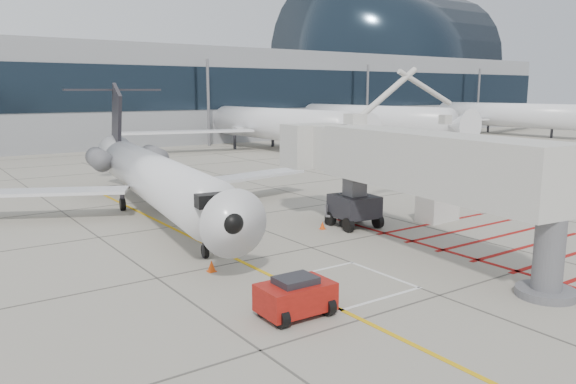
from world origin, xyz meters
TOP-DOWN VIEW (x-y plane):
  - ground_plane at (0.00, 0.00)m, footprint 260.00×260.00m
  - regional_jet at (-3.98, 12.58)m, footprint 28.58×33.90m
  - jet_bridge at (3.95, 0.13)m, footprint 11.17×19.96m
  - pushback_tug at (-5.59, -2.44)m, footprint 2.56×1.63m
  - baggage_cart at (4.59, 7.10)m, footprint 2.30×1.93m
  - ground_power_unit at (9.71, 4.39)m, footprint 2.46×1.49m
  - cone_nose at (-5.74, 3.50)m, footprint 0.37×0.37m
  - cone_side at (2.81, 6.66)m, footprint 0.32×0.32m
  - terminal_building at (10.00, 70.00)m, footprint 180.00×28.00m
  - terminal_glass_band at (10.00, 55.95)m, footprint 180.00×0.10m
  - terminal_dome at (70.00, 70.00)m, footprint 40.00×28.00m
  - bg_aircraft_c at (23.77, 46.00)m, footprint 36.50×40.56m
  - bg_aircraft_d at (39.76, 46.00)m, footprint 37.38×41.53m
  - bg_aircraft_e at (72.35, 46.00)m, footprint 36.96×41.07m

SIDE VIEW (x-z plane):
  - ground_plane at x=0.00m, z-range 0.00..0.00m
  - cone_side at x=2.81m, z-range 0.00..0.44m
  - cone_nose at x=-5.74m, z-range 0.00..0.51m
  - baggage_cart at x=4.59m, z-range 0.00..1.24m
  - pushback_tug at x=-5.59m, z-range 0.00..1.47m
  - ground_power_unit at x=9.71m, z-range 0.00..1.91m
  - jet_bridge at x=3.95m, z-range 0.00..7.62m
  - regional_jet at x=-3.98m, z-range 0.00..8.03m
  - bg_aircraft_c at x=23.77m, z-range 0.00..12.17m
  - bg_aircraft_e at x=72.35m, z-range 0.00..12.32m
  - bg_aircraft_d at x=39.76m, z-range 0.00..12.46m
  - terminal_building at x=10.00m, z-range 0.00..14.00m
  - terminal_glass_band at x=10.00m, z-range 5.00..11.00m
  - terminal_dome at x=70.00m, z-range 0.00..28.00m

